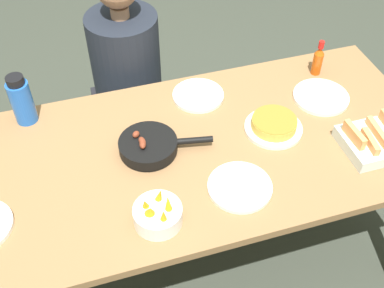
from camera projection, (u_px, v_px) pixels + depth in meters
The scene contains 12 objects.
ground_plane at pixel (192, 257), 2.36m from camera, with size 14.00×14.00×0.00m, color #383D33.
dining_table at pixel (192, 166), 1.88m from camera, with size 1.89×0.86×0.76m.
melon_tray at pixel (378, 139), 1.80m from camera, with size 0.27×0.21×0.10m.
skillet at pixel (149, 146), 1.79m from camera, with size 0.35×0.22×0.08m.
frittata_plate_center at pixel (274, 125), 1.87m from camera, with size 0.23×0.23×0.06m.
empty_plate_near_front at pixel (198, 95), 2.02m from camera, with size 0.22×0.22×0.02m.
empty_plate_far_right at pixel (240, 187), 1.68m from camera, with size 0.23×0.23×0.02m.
empty_plate_mid_edge at pixel (321, 97), 2.01m from camera, with size 0.23×0.23×0.02m.
fruit_bowl_mango at pixel (158, 214), 1.56m from camera, with size 0.16×0.16×0.12m.
water_bottle at pixel (21, 100), 1.86m from camera, with size 0.09×0.09×0.21m.
hot_sauce_bottle at pixel (318, 60), 2.09m from camera, with size 0.04×0.04×0.16m.
person_figure at pixel (130, 100), 2.43m from camera, with size 0.36×0.36×1.20m.
Camera 1 is at (-0.37, -1.19, 2.08)m, focal length 45.00 mm.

